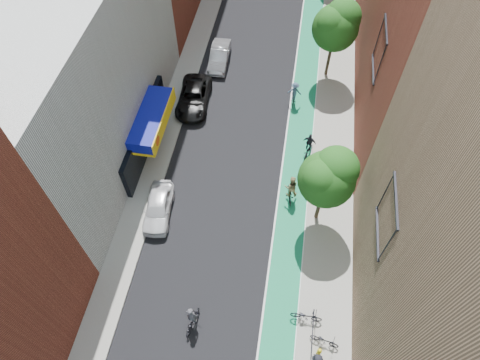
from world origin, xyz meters
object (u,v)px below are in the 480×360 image
at_px(cyclist_lead, 192,319).
at_px(cyclist_lane_mid, 309,147).
at_px(parked_car_silver, 219,56).
at_px(fire_hydrant, 319,352).
at_px(cyclist_lane_near, 291,190).
at_px(cyclist_lane_far, 294,94).
at_px(parked_car_black, 194,97).
at_px(parked_car_white, 158,207).

xyz_separation_m(cyclist_lead, cyclist_lane_mid, (5.51, 13.36, -0.03)).
distance_m(parked_car_silver, fire_hydrant, 24.65).
relative_size(cyclist_lead, cyclist_lane_near, 0.96).
height_order(cyclist_lane_far, fire_hydrant, cyclist_lane_far).
height_order(parked_car_silver, cyclist_lane_far, cyclist_lane_far).
bearing_deg(cyclist_lane_mid, parked_car_black, -6.64).
bearing_deg(parked_car_silver, cyclist_lead, -85.34).
relative_size(parked_car_black, cyclist_lane_near, 2.27).
bearing_deg(cyclist_lane_mid, cyclist_lane_near, 91.42).
bearing_deg(parked_car_black, parked_car_silver, 74.98).
relative_size(cyclist_lane_mid, cyclist_lane_far, 0.95).
bearing_deg(fire_hydrant, cyclist_lead, 175.65).
relative_size(parked_car_black, fire_hydrant, 7.31).
distance_m(parked_car_white, parked_car_silver, 15.45).
relative_size(parked_car_white, fire_hydrant, 5.92).
height_order(parked_car_white, cyclist_lead, cyclist_lead).
relative_size(parked_car_black, parked_car_silver, 1.20).
xyz_separation_m(cyclist_lead, cyclist_lane_near, (4.55, 9.28, 0.25)).
bearing_deg(fire_hydrant, cyclist_lane_near, 104.15).
xyz_separation_m(parked_car_white, parked_car_silver, (1.12, 15.40, -0.00)).
xyz_separation_m(cyclist_lane_near, cyclist_lane_mid, (0.95, 4.08, -0.27)).
xyz_separation_m(parked_car_silver, cyclist_lead, (2.67, -22.13, 0.03)).
height_order(parked_car_black, cyclist_lane_far, cyclist_lane_far).
relative_size(cyclist_lane_far, fire_hydrant, 2.91).
xyz_separation_m(parked_car_white, fire_hydrant, (10.82, -7.26, -0.18)).
xyz_separation_m(parked_car_black, parked_car_silver, (1.07, 5.17, -0.01)).
distance_m(parked_car_black, cyclist_lane_near, 11.31).
relative_size(parked_car_silver, cyclist_lead, 1.97).
height_order(cyclist_lane_near, cyclist_lane_mid, cyclist_lane_near).
bearing_deg(cyclist_lane_near, parked_car_white, 7.33).
bearing_deg(cyclist_lead, parked_car_white, -49.38).
bearing_deg(cyclist_lead, cyclist_lane_mid, -101.20).
height_order(parked_car_black, parked_car_silver, parked_car_black).
distance_m(parked_car_black, parked_car_silver, 5.28).
relative_size(cyclist_lane_mid, fire_hydrant, 2.77).
height_order(parked_car_black, cyclist_lane_mid, cyclist_lane_mid).
height_order(parked_car_silver, cyclist_lane_mid, cyclist_lane_mid).
relative_size(parked_car_white, cyclist_lane_far, 2.03).
bearing_deg(cyclist_lane_near, fire_hydrant, 94.44).
xyz_separation_m(parked_car_white, cyclist_lead, (3.79, -6.72, 0.03)).
height_order(parked_car_white, parked_car_black, parked_car_black).
relative_size(parked_car_silver, cyclist_lane_mid, 2.21).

